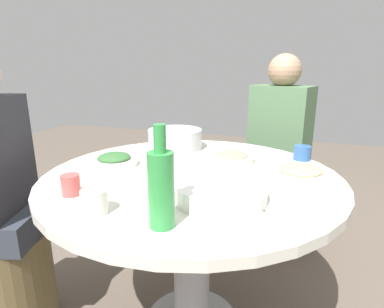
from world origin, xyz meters
name	(u,v)px	position (x,y,z in m)	size (l,w,h in m)	color
round_dining_table	(192,210)	(0.00, 0.00, 0.57)	(1.15, 1.15, 0.73)	#99999E
rice_bowl	(175,138)	(0.34, 0.21, 0.78)	(0.27, 0.27, 0.11)	#B2B5BA
soup_bowl	(220,192)	(-0.21, -0.17, 0.76)	(0.29, 0.29, 0.06)	white
dish_greens	(114,160)	(0.00, 0.35, 0.75)	(0.20, 0.20, 0.05)	silver
dish_noodles	(300,171)	(0.12, -0.40, 0.75)	(0.24, 0.24, 0.04)	silver
dish_shrimp	(231,157)	(0.22, -0.11, 0.75)	(0.20, 0.20, 0.04)	silver
green_bottle	(161,187)	(-0.42, -0.06, 0.84)	(0.07, 0.07, 0.27)	#318F41
tea_cup_near	(94,202)	(-0.41, 0.15, 0.77)	(0.08, 0.08, 0.07)	silver
tea_cup_far	(71,185)	(-0.33, 0.30, 0.76)	(0.06, 0.06, 0.07)	#CD4E4B
tea_cup_side	(302,153)	(0.34, -0.41, 0.76)	(0.07, 0.07, 0.06)	#2D5694
stool_for_diner_left	(274,211)	(0.84, -0.28, 0.22)	(0.37, 0.37, 0.45)	brown
diner_left	(280,130)	(0.84, -0.28, 0.76)	(0.42, 0.41, 0.76)	#2D333D
stool_for_diner_right	(9,282)	(-0.25, 0.76, 0.22)	(0.37, 0.37, 0.45)	brown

